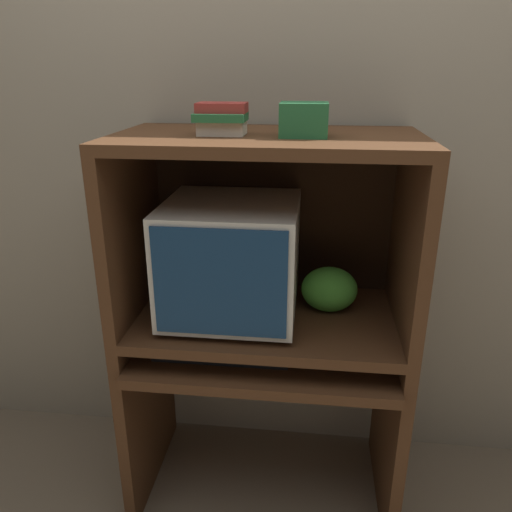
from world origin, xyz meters
TOP-DOWN VIEW (x-y plane):
  - wall_back at (0.00, 0.61)m, footprint 6.00×0.06m
  - desk_base at (0.00, 0.24)m, footprint 0.96×0.57m
  - desk_monitor_shelf at (0.00, 0.27)m, footprint 0.96×0.55m
  - hutch_upper at (0.00, 0.31)m, footprint 0.96×0.55m
  - crt_monitor at (-0.12, 0.27)m, footprint 0.44×0.45m
  - keyboard at (-0.14, 0.16)m, footprint 0.46×0.14m
  - mouse at (0.16, 0.14)m, footprint 0.07×0.05m
  - snack_bag at (0.22, 0.33)m, footprint 0.20×0.15m
  - book_stack at (-0.14, 0.24)m, footprint 0.15×0.12m
  - storage_box at (0.11, 0.23)m, footprint 0.14×0.12m

SIDE VIEW (x-z plane):
  - desk_base at x=0.00m, z-range 0.09..0.75m
  - keyboard at x=-0.14m, z-range 0.66..0.68m
  - mouse at x=0.16m, z-range 0.66..0.69m
  - desk_monitor_shelf at x=0.00m, z-range 0.68..0.79m
  - snack_bag at x=0.22m, z-range 0.76..0.92m
  - crt_monitor at x=-0.12m, z-range 0.77..1.17m
  - hutch_upper at x=0.00m, z-range 0.86..1.48m
  - wall_back at x=0.00m, z-range 0.00..2.60m
  - book_stack at x=-0.14m, z-range 1.38..1.48m
  - storage_box at x=0.11m, z-range 1.38..1.48m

